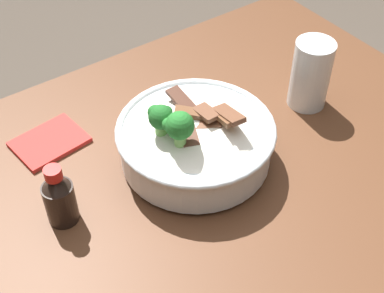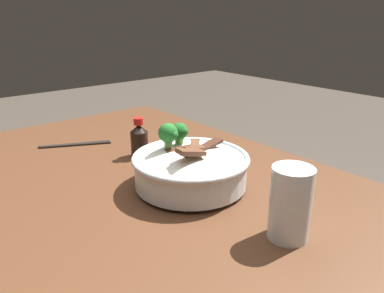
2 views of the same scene
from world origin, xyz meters
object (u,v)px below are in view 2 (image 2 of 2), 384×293
Objects in this scene: drinking_glass at (290,208)px; folded_napkin at (198,146)px; soy_sauce_bottle at (139,140)px; chopsticks_pair at (75,144)px; rice_bowl at (190,166)px.

drinking_glass is 0.48m from folded_napkin.
folded_napkin is at bearing 72.63° from soy_sauce_bottle.
soy_sauce_bottle reaches higher than folded_napkin.
chopsticks_pair is 1.76× the size of soy_sauce_bottle.
soy_sauce_bottle is at bearing -107.37° from folded_napkin.
drinking_glass is at bearing 0.96° from rice_bowl.
drinking_glass is at bearing -1.27° from soy_sauce_bottle.
chopsticks_pair is 1.61× the size of folded_napkin.
rice_bowl is at bearing -44.46° from folded_napkin.
drinking_glass reaches higher than soy_sauce_bottle.
soy_sauce_bottle is at bearing 27.47° from chopsticks_pair.
rice_bowl is at bearing -179.04° from drinking_glass.
soy_sauce_bottle is 0.18m from folded_napkin.
chopsticks_pair is at bearing -172.51° from drinking_glass.
drinking_glass is 1.21× the size of soy_sauce_bottle.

